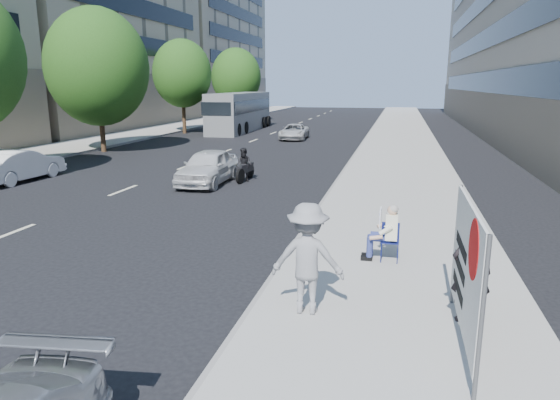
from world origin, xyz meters
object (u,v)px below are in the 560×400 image
(white_sedan_mid, at_px, (19,165))
(white_sedan_far, at_px, (294,132))
(jogger, at_px, (308,258))
(white_sedan_near, at_px, (208,167))
(bus, at_px, (240,112))
(motorcycle, at_px, (245,166))
(seated_protester, at_px, (385,229))
(pedestrian_woman, at_px, (471,273))
(protest_banner, at_px, (466,267))

(white_sedan_mid, height_order, white_sedan_far, white_sedan_mid)
(jogger, relative_size, white_sedan_mid, 0.48)
(white_sedan_near, relative_size, bus, 0.34)
(motorcycle, bearing_deg, bus, 116.25)
(white_sedan_mid, bearing_deg, white_sedan_far, -110.85)
(seated_protester, height_order, jogger, jogger)
(pedestrian_woman, distance_m, white_sedan_mid, 19.53)
(seated_protester, distance_m, jogger, 3.25)
(protest_banner, bearing_deg, white_sedan_near, 126.70)
(jogger, relative_size, pedestrian_woman, 1.13)
(white_sedan_mid, xyz_separation_m, white_sedan_far, (8.04, 18.82, -0.11))
(motorcycle, bearing_deg, protest_banner, -51.54)
(jogger, xyz_separation_m, white_sedan_far, (-6.25, 28.68, -0.56))
(jogger, distance_m, protest_banner, 2.57)
(motorcycle, bearing_deg, white_sedan_near, -137.89)
(pedestrian_woman, xyz_separation_m, motorcycle, (-7.63, 11.84, -0.38))
(pedestrian_woman, distance_m, protest_banner, 0.90)
(pedestrian_woman, relative_size, white_sedan_mid, 0.42)
(jogger, relative_size, bus, 0.16)
(white_sedan_far, xyz_separation_m, motorcycle, (1.32, -16.60, 0.07))
(seated_protester, xyz_separation_m, motorcycle, (-6.16, 9.08, -0.24))
(bus, bearing_deg, white_sedan_far, -45.51)
(white_sedan_far, height_order, bus, bus)
(pedestrian_woman, height_order, white_sedan_far, pedestrian_woman)
(white_sedan_far, distance_m, motorcycle, 16.66)
(seated_protester, relative_size, white_sedan_far, 0.32)
(protest_banner, xyz_separation_m, white_sedan_far, (-8.75, 29.23, -0.84))
(white_sedan_mid, distance_m, white_sedan_far, 20.47)
(jogger, height_order, pedestrian_woman, jogger)
(seated_protester, relative_size, white_sedan_mid, 0.32)
(protest_banner, relative_size, bus, 0.25)
(jogger, bearing_deg, white_sedan_mid, -36.83)
(white_sedan_near, xyz_separation_m, motorcycle, (1.32, 0.89, -0.07))
(seated_protester, xyz_separation_m, pedestrian_woman, (1.47, -2.76, 0.15))
(white_sedan_far, relative_size, bus, 0.34)
(white_sedan_far, distance_m, bus, 8.58)
(jogger, height_order, white_sedan_near, jogger)
(protest_banner, distance_m, bus, 38.17)
(jogger, distance_m, white_sedan_mid, 17.37)
(jogger, distance_m, pedestrian_woman, 2.72)
(pedestrian_woman, bearing_deg, white_sedan_mid, -28.50)
(pedestrian_woman, xyz_separation_m, white_sedan_mid, (-16.99, 9.62, -0.34))
(pedestrian_woman, bearing_deg, bus, -65.31)
(protest_banner, height_order, white_sedan_mid, protest_banner)
(bus, bearing_deg, white_sedan_near, -76.78)
(jogger, relative_size, protest_banner, 0.64)
(pedestrian_woman, height_order, protest_banner, protest_banner)
(white_sedan_far, relative_size, motorcycle, 1.99)
(protest_banner, relative_size, white_sedan_mid, 0.74)
(white_sedan_mid, xyz_separation_m, bus, (1.92, 24.75, 0.96))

